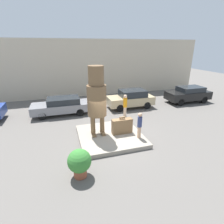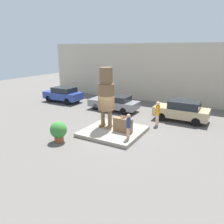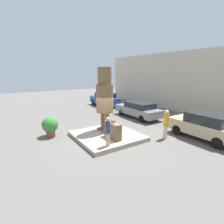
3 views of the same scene
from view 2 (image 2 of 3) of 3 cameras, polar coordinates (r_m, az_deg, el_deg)
The scene contains 11 objects.
ground_plane at distance 15.03m, azimuth 0.36°, elevation -5.50°, with size 60.00×60.00×0.00m, color #605B56.
pedestal at distance 14.98m, azimuth 0.36°, elevation -5.07°, with size 3.83×3.78×0.24m.
building_backdrop at distance 23.76m, azimuth 12.88°, elevation 9.79°, with size 28.00×0.60×6.10m.
statue_figure at distance 14.85m, azimuth -1.54°, elevation 4.98°, with size 1.12×1.12×4.15m.
giant_suitcase at distance 14.40m, azimuth 2.85°, elevation -3.44°, with size 1.27×0.41×1.12m.
tourist at distance 13.25m, azimuth 4.31°, elevation -3.50°, with size 0.27×0.27×1.57m.
parked_car_blue at distance 24.02m, azimuth -12.62°, elevation 4.59°, with size 4.16×1.86×1.62m.
parked_car_grey at distance 20.25m, azimuth 0.53°, elevation 2.54°, with size 4.65×1.81×1.43m.
parked_car_tan at distance 18.13m, azimuth 17.78°, elevation 0.42°, with size 4.18×1.84×1.64m.
planter_pot at distance 13.80m, azimuth -13.80°, elevation -4.74°, with size 1.03×1.03×1.31m.
worker_hivis at distance 16.52m, azimuth 11.82°, elevation -0.12°, with size 0.31×0.31×1.84m.
Camera 2 is at (6.77, -12.20, 5.59)m, focal length 35.00 mm.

